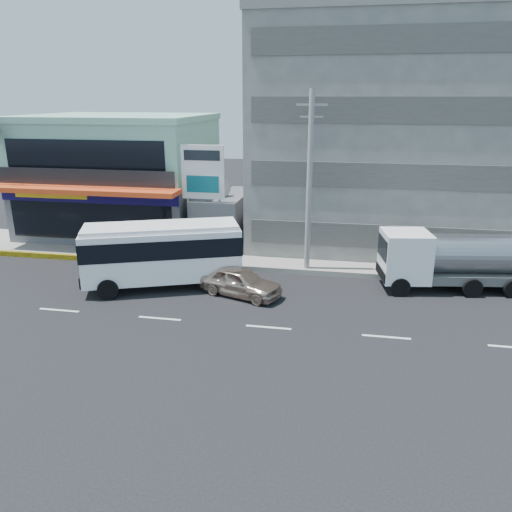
{
  "coord_description": "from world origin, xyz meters",
  "views": [
    {
      "loc": [
        8.08,
        -19.51,
        9.6
      ],
      "look_at": [
        3.85,
        3.19,
        2.2
      ],
      "focal_mm": 35.0,
      "sensor_mm": 36.0,
      "label": 1
    }
  ],
  "objects_px": {
    "satellite_dish": "(219,195)",
    "minibus": "(162,250)",
    "utility_pole_near": "(309,183)",
    "tanker_truck": "(451,259)",
    "sedan": "(240,282)",
    "shop_building": "(122,178)",
    "concrete_building": "(381,138)",
    "motorcycle_rider": "(133,256)",
    "billboard": "(203,178)"
  },
  "relations": [
    {
      "from": "minibus",
      "to": "sedan",
      "type": "distance_m",
      "value": 4.43
    },
    {
      "from": "sedan",
      "to": "motorcycle_rider",
      "type": "height_order",
      "value": "motorcycle_rider"
    },
    {
      "from": "satellite_dish",
      "to": "tanker_truck",
      "type": "height_order",
      "value": "satellite_dish"
    },
    {
      "from": "motorcycle_rider",
      "to": "concrete_building",
      "type": "bearing_deg",
      "value": 32.05
    },
    {
      "from": "shop_building",
      "to": "billboard",
      "type": "xyz_separation_m",
      "value": [
        7.5,
        -4.75,
        0.93
      ]
    },
    {
      "from": "utility_pole_near",
      "to": "minibus",
      "type": "relative_size",
      "value": 1.19
    },
    {
      "from": "shop_building",
      "to": "concrete_building",
      "type": "xyz_separation_m",
      "value": [
        18.0,
        1.05,
        3.0
      ]
    },
    {
      "from": "satellite_dish",
      "to": "minibus",
      "type": "height_order",
      "value": "satellite_dish"
    },
    {
      "from": "billboard",
      "to": "utility_pole_near",
      "type": "height_order",
      "value": "utility_pole_near"
    },
    {
      "from": "tanker_truck",
      "to": "utility_pole_near",
      "type": "bearing_deg",
      "value": 171.38
    },
    {
      "from": "concrete_building",
      "to": "billboard",
      "type": "height_order",
      "value": "concrete_building"
    },
    {
      "from": "satellite_dish",
      "to": "tanker_truck",
      "type": "xyz_separation_m",
      "value": [
        13.49,
        -4.74,
        -1.94
      ]
    },
    {
      "from": "sedan",
      "to": "motorcycle_rider",
      "type": "xyz_separation_m",
      "value": [
        -7.0,
        2.83,
        0.05
      ]
    },
    {
      "from": "utility_pole_near",
      "to": "shop_building",
      "type": "bearing_deg",
      "value": 154.94
    },
    {
      "from": "utility_pole_near",
      "to": "tanker_truck",
      "type": "distance_m",
      "value": 8.35
    },
    {
      "from": "minibus",
      "to": "shop_building",
      "type": "bearing_deg",
      "value": 123.9
    },
    {
      "from": "concrete_building",
      "to": "satellite_dish",
      "type": "distance_m",
      "value": 11.3
    },
    {
      "from": "minibus",
      "to": "tanker_truck",
      "type": "distance_m",
      "value": 14.91
    },
    {
      "from": "concrete_building",
      "to": "satellite_dish",
      "type": "relative_size",
      "value": 10.67
    },
    {
      "from": "tanker_truck",
      "to": "motorcycle_rider",
      "type": "xyz_separation_m",
      "value": [
        -17.49,
        -0.03,
        -0.85
      ]
    },
    {
      "from": "motorcycle_rider",
      "to": "satellite_dish",
      "type": "bearing_deg",
      "value": 49.99
    },
    {
      "from": "shop_building",
      "to": "satellite_dish",
      "type": "relative_size",
      "value": 8.27
    },
    {
      "from": "billboard",
      "to": "motorcycle_rider",
      "type": "xyz_separation_m",
      "value": [
        -3.5,
        -2.97,
        -4.14
      ]
    },
    {
      "from": "concrete_building",
      "to": "tanker_truck",
      "type": "xyz_separation_m",
      "value": [
        3.49,
        -8.74,
        -5.37
      ]
    },
    {
      "from": "shop_building",
      "to": "utility_pole_near",
      "type": "height_order",
      "value": "utility_pole_near"
    },
    {
      "from": "minibus",
      "to": "billboard",
      "type": "bearing_deg",
      "value": 82.34
    },
    {
      "from": "minibus",
      "to": "tanker_truck",
      "type": "xyz_separation_m",
      "value": [
        14.71,
        2.41,
        -0.38
      ]
    },
    {
      "from": "concrete_building",
      "to": "motorcycle_rider",
      "type": "distance_m",
      "value": 17.65
    },
    {
      "from": "billboard",
      "to": "sedan",
      "type": "bearing_deg",
      "value": -58.88
    },
    {
      "from": "shop_building",
      "to": "sedan",
      "type": "height_order",
      "value": "shop_building"
    },
    {
      "from": "minibus",
      "to": "motorcycle_rider",
      "type": "bearing_deg",
      "value": 139.42
    },
    {
      "from": "concrete_building",
      "to": "satellite_dish",
      "type": "height_order",
      "value": "concrete_building"
    },
    {
      "from": "minibus",
      "to": "utility_pole_near",
      "type": "bearing_deg",
      "value": 26.16
    },
    {
      "from": "billboard",
      "to": "utility_pole_near",
      "type": "xyz_separation_m",
      "value": [
        6.5,
        -1.8,
        0.22
      ]
    },
    {
      "from": "shop_building",
      "to": "minibus",
      "type": "relative_size",
      "value": 1.47
    },
    {
      "from": "billboard",
      "to": "motorcycle_rider",
      "type": "bearing_deg",
      "value": -139.73
    },
    {
      "from": "concrete_building",
      "to": "minibus",
      "type": "height_order",
      "value": "concrete_building"
    },
    {
      "from": "satellite_dish",
      "to": "sedan",
      "type": "bearing_deg",
      "value": -68.45
    },
    {
      "from": "shop_building",
      "to": "tanker_truck",
      "type": "distance_m",
      "value": 22.94
    },
    {
      "from": "billboard",
      "to": "motorcycle_rider",
      "type": "distance_m",
      "value": 6.18
    },
    {
      "from": "billboard",
      "to": "utility_pole_near",
      "type": "distance_m",
      "value": 6.75
    },
    {
      "from": "utility_pole_near",
      "to": "minibus",
      "type": "xyz_separation_m",
      "value": [
        -7.22,
        -3.55,
        -3.14
      ]
    },
    {
      "from": "sedan",
      "to": "tanker_truck",
      "type": "height_order",
      "value": "tanker_truck"
    },
    {
      "from": "utility_pole_near",
      "to": "satellite_dish",
      "type": "bearing_deg",
      "value": 149.04
    },
    {
      "from": "motorcycle_rider",
      "to": "utility_pole_near",
      "type": "bearing_deg",
      "value": 6.65
    },
    {
      "from": "motorcycle_rider",
      "to": "minibus",
      "type": "bearing_deg",
      "value": -40.58
    },
    {
      "from": "satellite_dish",
      "to": "tanker_truck",
      "type": "bearing_deg",
      "value": -19.35
    },
    {
      "from": "shop_building",
      "to": "tanker_truck",
      "type": "relative_size",
      "value": 1.56
    },
    {
      "from": "shop_building",
      "to": "minibus",
      "type": "height_order",
      "value": "shop_building"
    },
    {
      "from": "motorcycle_rider",
      "to": "sedan",
      "type": "bearing_deg",
      "value": -22.02
    }
  ]
}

